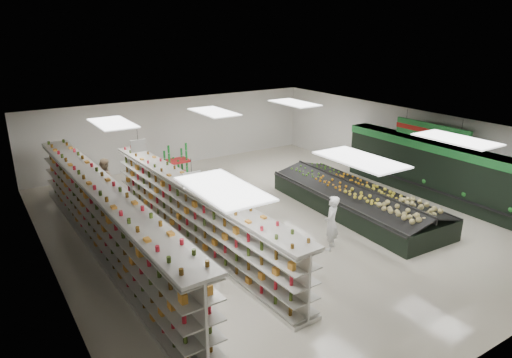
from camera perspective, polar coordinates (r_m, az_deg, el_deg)
floor at (r=15.92m, az=1.80°, el=-5.11°), size 16.00×16.00×0.00m
ceiling at (r=14.92m, az=1.93°, el=6.21°), size 14.00×16.00×0.02m
wall_back at (r=22.15m, az=-10.02°, el=5.85°), size 14.00×0.02×3.20m
wall_front at (r=10.39m, az=28.33°, el=-11.44°), size 14.00×0.02×3.20m
wall_left at (r=12.97m, az=-24.63°, el=-4.95°), size 0.02×16.00×3.20m
wall_right at (r=20.02m, az=18.64°, el=3.77°), size 0.02×16.00×3.20m
produce_wall_case at (r=18.88m, az=21.12°, el=1.49°), size 0.93×8.00×2.20m
aisle_sign_near at (r=11.54m, az=-8.03°, el=-0.06°), size 0.52×0.06×0.75m
aisle_sign_far at (r=15.13m, az=-14.50°, el=4.05°), size 0.52×0.06×0.75m
hortifruti_banner at (r=18.32m, az=21.09°, el=5.56°), size 0.12×3.20×0.95m
gondola_left at (r=14.02m, az=-18.27°, el=-5.16°), size 1.27×12.32×2.13m
gondola_center at (r=14.30m, az=-7.82°, el=-4.40°), size 1.31×10.77×1.86m
produce_island at (r=16.82m, az=12.34°, el=-2.46°), size 2.81×7.11×1.05m
soda_endcap at (r=20.34m, az=-9.99°, el=2.06°), size 1.12×0.76×1.43m
shopper_main at (r=13.77m, az=9.40°, el=-5.46°), size 0.74×0.68×1.70m
shopper_background at (r=18.30m, az=-18.22°, el=-0.06°), size 0.60×0.87×1.67m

